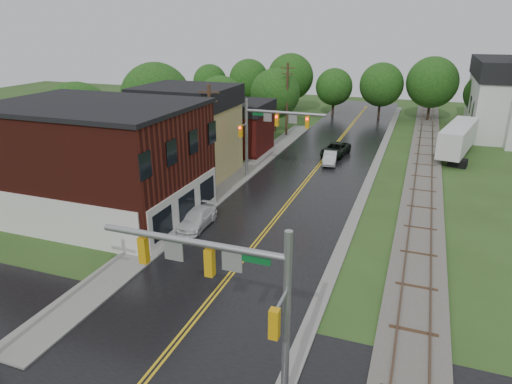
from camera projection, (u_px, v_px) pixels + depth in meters
The scene contains 20 objects.
main_road at pixel (313, 173), 43.63m from camera, with size 10.00×90.00×0.02m, color black.
cross_road at pixel (155, 368), 18.97m from camera, with size 60.00×9.00×0.02m, color black.
curb_right at pixel (376, 165), 46.29m from camera, with size 0.80×70.00×0.12m, color gray.
sidewalk_left at pixel (233, 182), 41.22m from camera, with size 2.40×50.00×0.12m, color gray.
brick_building at pixel (98, 160), 33.00m from camera, with size 14.30×10.30×8.30m.
yellow_house at pixel (189, 141), 42.54m from camera, with size 8.00×7.00×6.40m, color tan.
darkred_building at pixel (236, 132), 50.49m from camera, with size 7.00×6.00×4.40m, color #3F0F0C.
railroad at pixel (424, 168), 44.77m from camera, with size 3.20×80.00×0.30m.
traffic_signal_near at pixel (229, 279), 16.13m from camera, with size 7.34×0.30×7.20m.
traffic_signal_far at pixel (269, 126), 40.38m from camera, with size 7.34×0.43×7.20m.
utility_pole_b at pixel (211, 138), 37.14m from camera, with size 1.80×0.28×9.00m.
utility_pole_c at pixel (287, 99), 56.51m from camera, with size 1.80×0.28×9.00m.
tree_left_a at pixel (79, 122), 41.11m from camera, with size 6.80×6.80×8.67m.
tree_left_b at pixel (157, 100), 49.07m from camera, with size 7.60×7.60×9.69m.
tree_left_c at pixel (222, 102), 55.24m from camera, with size 6.00×6.00×7.65m.
tree_left_e at pixel (276, 95), 58.81m from camera, with size 6.40×6.40×8.16m.
suv_dark at pixel (336, 149), 49.24m from camera, with size 2.24×4.86×1.35m, color black.
sedan_silver at pixel (330, 158), 46.35m from camera, with size 1.31×3.76×1.24m, color silver.
pickup_white at pixel (197, 219), 31.96m from camera, with size 1.73×4.25×1.23m, color white.
semi_trailer at pixel (458, 138), 48.34m from camera, with size 4.50×10.92×3.47m.
Camera 1 is at (9.18, -10.87, 13.48)m, focal length 32.00 mm.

